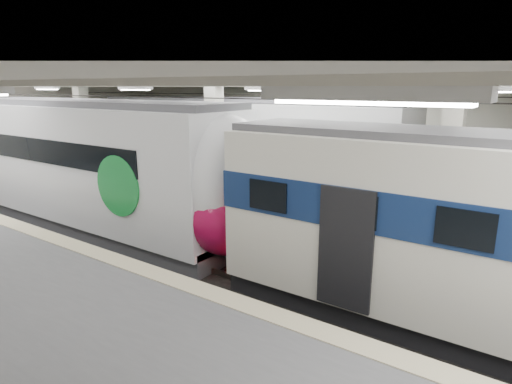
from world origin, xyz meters
The scene contains 3 objects.
station_hall centered at (0.00, -1.74, 3.24)m, with size 36.00×24.00×5.75m.
modern_emu centered at (-5.23, 0.00, 2.24)m, with size 14.20×2.93×4.56m.
far_train centered at (-3.75, 5.50, 2.36)m, with size 14.36×3.04×4.56m.
Camera 1 is at (7.11, -9.00, 4.99)m, focal length 30.00 mm.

